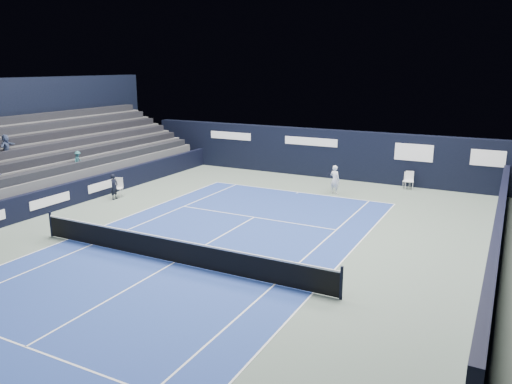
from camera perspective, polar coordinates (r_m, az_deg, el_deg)
ground at (r=20.37m, az=-5.99°, el=-6.16°), size 48.00×48.00×0.00m
court_surface at (r=18.86m, az=-9.35°, el=-7.99°), size 10.97×23.77×0.01m
enclosure_wall_right at (r=20.82m, az=25.85°, el=-4.50°), size 0.30×22.00×1.80m
folding_chair_back_a at (r=30.80m, az=16.90°, el=1.40°), size 0.43×0.41×0.96m
folding_chair_back_b at (r=30.62m, az=17.13°, el=1.43°), size 0.56×0.54×1.06m
line_judge_chair at (r=28.62m, az=-15.46°, el=0.67°), size 0.60×0.59×1.06m
line_judge at (r=28.10m, az=-15.89°, el=0.58°), size 0.38×0.54×1.39m
court_markings at (r=18.85m, az=-9.35°, el=-7.97°), size 11.03×23.83×0.00m
tennis_net at (r=18.67m, az=-9.42°, el=-6.55°), size 12.90×0.10×1.10m
back_sponsor_wall at (r=32.65m, az=8.08°, el=4.39°), size 26.00×0.63×3.10m
side_barrier_left at (r=29.00m, az=-17.48°, el=0.69°), size 0.33×22.00×1.20m
spectator_stand at (r=32.13m, az=-21.22°, el=4.13°), size 6.00×18.00×6.40m
tennis_player at (r=28.51m, az=8.99°, el=1.42°), size 0.69×0.89×1.64m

